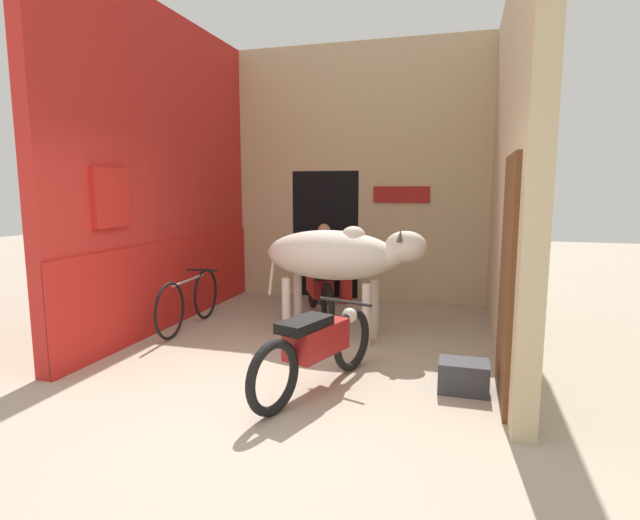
{
  "coord_description": "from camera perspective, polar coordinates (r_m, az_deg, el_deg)",
  "views": [
    {
      "loc": [
        1.66,
        -3.63,
        1.82
      ],
      "look_at": [
        0.05,
        1.96,
        0.98
      ],
      "focal_mm": 28.0,
      "sensor_mm": 36.0,
      "label": 1
    }
  ],
  "objects": [
    {
      "name": "ground_plane",
      "position": [
        4.39,
        -8.04,
        -16.42
      ],
      "size": [
        30.0,
        30.0,
        0.0
      ],
      "primitive_type": "plane",
      "color": "tan"
    },
    {
      "name": "wall_left_shopfront",
      "position": [
        6.93,
        -17.36,
        9.14
      ],
      "size": [
        0.25,
        4.36,
        4.09
      ],
      "color": "red",
      "rests_on": "ground_plane"
    },
    {
      "name": "wall_back_with_doorway",
      "position": [
        8.45,
        3.37,
        7.29
      ],
      "size": [
        4.1,
        0.93,
        4.09
      ],
      "color": "#C6B289",
      "rests_on": "ground_plane"
    },
    {
      "name": "wall_right_with_door",
      "position": [
        5.79,
        21.08,
        9.58
      ],
      "size": [
        0.22,
        4.36,
        4.09
      ],
      "color": "#C6B289",
      "rests_on": "ground_plane"
    },
    {
      "name": "cow",
      "position": [
        6.01,
        2.01,
        0.41
      ],
      "size": [
        2.02,
        0.78,
        1.38
      ],
      "color": "beige",
      "rests_on": "ground_plane"
    },
    {
      "name": "motorcycle_near",
      "position": [
        4.56,
        -0.36,
        -9.7
      ],
      "size": [
        0.77,
        1.78,
        0.75
      ],
      "color": "black",
      "rests_on": "ground_plane"
    },
    {
      "name": "motorcycle_far",
      "position": [
        7.07,
        -0.05,
        -3.25
      ],
      "size": [
        0.92,
        1.7,
        0.74
      ],
      "color": "black",
      "rests_on": "ground_plane"
    },
    {
      "name": "bicycle",
      "position": [
        6.76,
        -14.71,
        -4.53
      ],
      "size": [
        0.44,
        1.71,
        0.72
      ],
      "color": "black",
      "rests_on": "ground_plane"
    },
    {
      "name": "shopkeeper_seated",
      "position": [
        7.94,
        0.38,
        -0.21
      ],
      "size": [
        0.46,
        0.33,
        1.26
      ],
      "color": "brown",
      "rests_on": "ground_plane"
    },
    {
      "name": "plastic_stool",
      "position": [
        7.98,
        2.98,
        -3.21
      ],
      "size": [
        0.29,
        0.29,
        0.46
      ],
      "color": "red",
      "rests_on": "ground_plane"
    },
    {
      "name": "crate",
      "position": [
        4.8,
        16.07,
        -12.65
      ],
      "size": [
        0.44,
        0.32,
        0.28
      ],
      "color": "#38383D",
      "rests_on": "ground_plane"
    }
  ]
}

